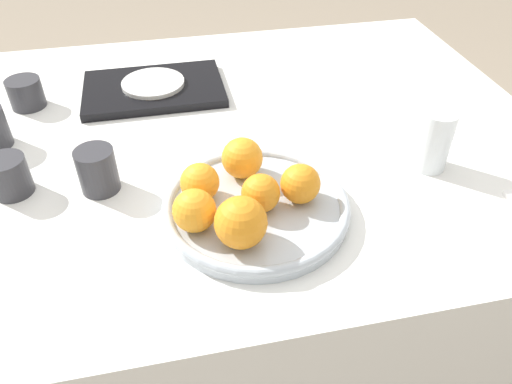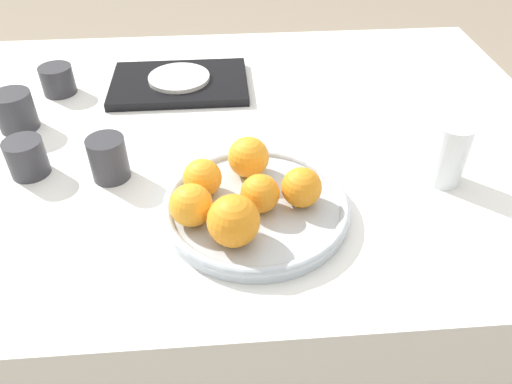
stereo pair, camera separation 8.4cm
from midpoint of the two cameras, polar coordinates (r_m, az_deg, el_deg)
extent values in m
plane|color=gray|center=(1.64, -4.15, -16.39)|extent=(12.00, 12.00, 0.00)
cube|color=white|center=(1.34, -4.92, -7.15)|extent=(1.41, 1.07, 0.77)
cylinder|color=#B2BCC6|center=(0.87, -2.78, -2.12)|extent=(0.32, 0.32, 0.02)
torus|color=#B2BCC6|center=(0.86, -2.80, -1.60)|extent=(0.33, 0.33, 0.02)
sphere|color=orange|center=(0.83, -2.35, -0.24)|extent=(0.07, 0.07, 0.07)
sphere|color=orange|center=(0.85, 2.28, 0.84)|extent=(0.07, 0.07, 0.07)
sphere|color=orange|center=(0.77, -4.89, -3.63)|extent=(0.08, 0.08, 0.08)
sphere|color=orange|center=(0.91, -4.26, 3.80)|extent=(0.08, 0.08, 0.08)
sphere|color=orange|center=(0.81, -10.04, -2.23)|extent=(0.07, 0.07, 0.07)
sphere|color=orange|center=(0.86, -9.23, 0.98)|extent=(0.07, 0.07, 0.07)
cylinder|color=silver|center=(0.99, 17.40, 5.59)|extent=(0.07, 0.07, 0.12)
cube|color=black|center=(1.27, -13.52, 11.35)|extent=(0.33, 0.22, 0.02)
cylinder|color=silver|center=(1.26, -13.62, 11.95)|extent=(0.15, 0.15, 0.01)
cylinder|color=#333338|center=(0.96, -20.10, 2.25)|extent=(0.07, 0.07, 0.08)
cylinder|color=#333338|center=(1.02, -28.56, 1.52)|extent=(0.07, 0.07, 0.07)
cylinder|color=#333338|center=(1.30, -26.57, 10.01)|extent=(0.08, 0.08, 0.07)
camera|label=1|loc=(0.04, -92.86, -2.37)|focal=35.00mm
camera|label=2|loc=(0.04, 87.14, 2.37)|focal=35.00mm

